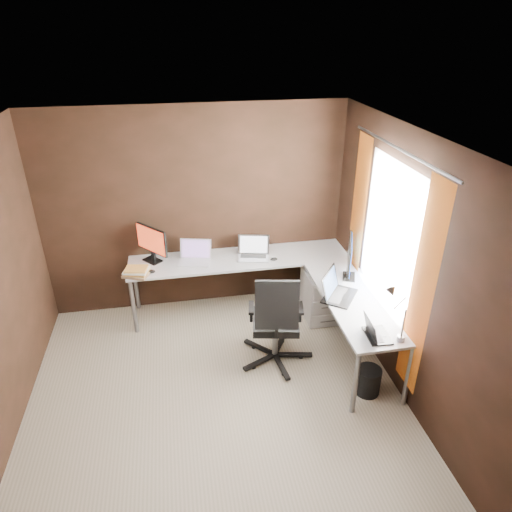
{
  "coord_description": "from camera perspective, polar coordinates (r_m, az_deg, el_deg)",
  "views": [
    {
      "loc": [
        -0.23,
        -3.33,
        3.3
      ],
      "look_at": [
        0.57,
        0.95,
        1.03
      ],
      "focal_mm": 32.0,
      "sensor_mm": 36.0,
      "label": 1
    }
  ],
  "objects": [
    {
      "name": "monitor_left",
      "position": [
        5.48,
        -12.92,
        1.74
      ],
      "size": [
        0.35,
        0.4,
        0.44
      ],
      "rotation": [
        0.0,
        0.0,
        -0.86
      ],
      "color": "black",
      "rests_on": "desk"
    },
    {
      "name": "book_stack",
      "position": [
        5.3,
        -14.71,
        -1.92
      ],
      "size": [
        0.34,
        0.31,
        0.09
      ],
      "rotation": [
        0.0,
        0.0,
        -0.29
      ],
      "color": "#9A7552",
      "rests_on": "desk"
    },
    {
      "name": "office_chair",
      "position": [
        4.89,
        2.44,
        -10.0
      ],
      "size": [
        0.61,
        0.63,
        1.09
      ],
      "rotation": [
        0.0,
        0.0,
        -0.19
      ],
      "color": "black",
      "rests_on": "ground"
    },
    {
      "name": "monitor_right",
      "position": [
        5.09,
        11.6,
        -0.08
      ],
      "size": [
        0.23,
        0.52,
        0.45
      ],
      "rotation": [
        0.0,
        0.0,
        1.19
      ],
      "color": "black",
      "rests_on": "desk"
    },
    {
      "name": "wastebasket",
      "position": [
        4.77,
        13.83,
        -14.9
      ],
      "size": [
        0.29,
        0.29,
        0.28
      ],
      "primitive_type": "cylinder",
      "rotation": [
        0.0,
        0.0,
        0.22
      ],
      "color": "black",
      "rests_on": "ground"
    },
    {
      "name": "desk",
      "position": [
        5.21,
        2.75,
        -2.69
      ],
      "size": [
        2.65,
        2.25,
        0.73
      ],
      "color": "silver",
      "rests_on": "ground"
    },
    {
      "name": "laptop_white",
      "position": [
        5.47,
        -7.62,
        -0.1
      ],
      "size": [
        0.43,
        0.35,
        0.25
      ],
      "rotation": [
        0.0,
        0.0,
        -0.25
      ],
      "color": "silver",
      "rests_on": "desk"
    },
    {
      "name": "laptop_black_big",
      "position": [
        4.82,
        9.97,
        -4.34
      ],
      "size": [
        0.48,
        0.5,
        0.27
      ],
      "rotation": [
        0.0,
        0.0,
        0.93
      ],
      "color": "black",
      "rests_on": "desk"
    },
    {
      "name": "mouse_corner",
      "position": [
        5.45,
        2.25,
        -0.38
      ],
      "size": [
        0.1,
        0.07,
        0.04
      ],
      "primitive_type": "ellipsoid",
      "rotation": [
        0.0,
        0.0,
        -0.16
      ],
      "color": "black",
      "rests_on": "desk"
    },
    {
      "name": "desk_lamp",
      "position": [
        4.2,
        17.06,
        -6.18
      ],
      "size": [
        0.18,
        0.2,
        0.52
      ],
      "rotation": [
        0.0,
        0.0,
        0.08
      ],
      "color": "slate",
      "rests_on": "desk"
    },
    {
      "name": "mouse_left",
      "position": [
        5.32,
        -12.94,
        -1.9
      ],
      "size": [
        0.09,
        0.06,
        0.04
      ],
      "primitive_type": "ellipsoid",
      "rotation": [
        0.0,
        0.0,
        -0.01
      ],
      "color": "black",
      "rests_on": "desk"
    },
    {
      "name": "room",
      "position": [
        4.0,
        -0.91,
        -2.85
      ],
      "size": [
        3.6,
        3.6,
        2.5
      ],
      "color": "#B3A48B",
      "rests_on": "ground"
    },
    {
      "name": "drawer_pedestal",
      "position": [
        5.64,
        8.23,
        -4.88
      ],
      "size": [
        0.42,
        0.5,
        0.6
      ],
      "primitive_type": "cube",
      "color": "silver",
      "rests_on": "ground"
    },
    {
      "name": "laptop_black_small",
      "position": [
        4.32,
        14.64,
        -9.23
      ],
      "size": [
        0.22,
        0.3,
        0.19
      ],
      "rotation": [
        0.0,
        0.0,
        1.51
      ],
      "color": "black",
      "rests_on": "desk"
    },
    {
      "name": "laptop_silver",
      "position": [
        5.52,
        -0.33,
        0.45
      ],
      "size": [
        0.43,
        0.35,
        0.25
      ],
      "rotation": [
        0.0,
        0.0,
        -0.23
      ],
      "color": "silver",
      "rests_on": "desk"
    }
  ]
}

